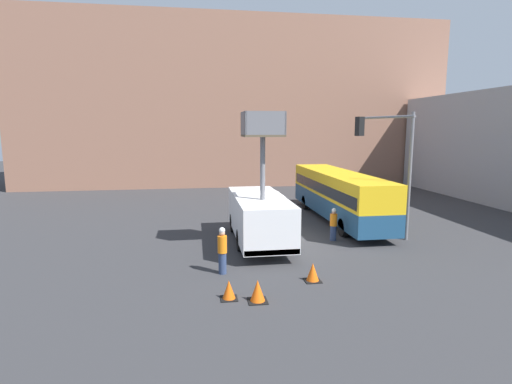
{
  "coord_description": "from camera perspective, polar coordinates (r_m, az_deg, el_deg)",
  "views": [
    {
      "loc": [
        -4.45,
        -20.28,
        5.8
      ],
      "look_at": [
        -1.3,
        0.37,
        2.52
      ],
      "focal_mm": 28.0,
      "sensor_mm": 36.0,
      "label": 1
    }
  ],
  "objects": [
    {
      "name": "city_bus",
      "position": [
        26.06,
        11.67,
        -0.06
      ],
      "size": [
        2.48,
        12.35,
        3.1
      ],
      "rotation": [
        0.0,
        0.0,
        1.56
      ],
      "color": "navy",
      "rests_on": "ground_plane"
    },
    {
      "name": "road_worker_directing",
      "position": [
        21.44,
        11.01,
        -4.57
      ],
      "size": [
        0.38,
        0.38,
        1.74
      ],
      "rotation": [
        0.0,
        0.0,
        0.33
      ],
      "color": "navy",
      "rests_on": "ground_plane"
    },
    {
      "name": "traffic_cone_near_truck",
      "position": [
        15.85,
        8.1,
        -11.33
      ],
      "size": [
        0.63,
        0.63,
        0.72
      ],
      "color": "black",
      "rests_on": "ground_plane"
    },
    {
      "name": "ground_plane",
      "position": [
        21.56,
        3.58,
        -6.71
      ],
      "size": [
        120.0,
        120.0,
        0.0
      ],
      "primitive_type": "plane",
      "color": "#333335"
    },
    {
      "name": "traffic_light_pole",
      "position": [
        21.29,
        19.08,
        4.93
      ],
      "size": [
        3.55,
        3.3,
        6.7
      ],
      "color": "slate",
      "rests_on": "ground_plane"
    },
    {
      "name": "traffic_cone_far_side",
      "position": [
        13.97,
        0.23,
        -14.01
      ],
      "size": [
        0.66,
        0.66,
        0.76
      ],
      "color": "black",
      "rests_on": "ground_plane"
    },
    {
      "name": "utility_truck",
      "position": [
        20.33,
        0.44,
        -3.14
      ],
      "size": [
        2.48,
        7.23,
        6.62
      ],
      "color": "white",
      "rests_on": "ground_plane"
    },
    {
      "name": "building_backdrop_far",
      "position": [
        45.2,
        -3.09,
        12.34
      ],
      "size": [
        44.0,
        10.0,
        17.02
      ],
      "color": "#936651",
      "rests_on": "ground_plane"
    },
    {
      "name": "road_worker_near_truck",
      "position": [
        16.32,
        -4.83,
        -8.31
      ],
      "size": [
        0.38,
        0.38,
        1.93
      ],
      "rotation": [
        0.0,
        0.0,
        3.62
      ],
      "color": "navy",
      "rests_on": "ground_plane"
    },
    {
      "name": "traffic_cone_mid_road",
      "position": [
        14.2,
        -3.89,
        -13.83
      ],
      "size": [
        0.59,
        0.59,
        0.67
      ],
      "color": "black",
      "rests_on": "ground_plane"
    }
  ]
}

